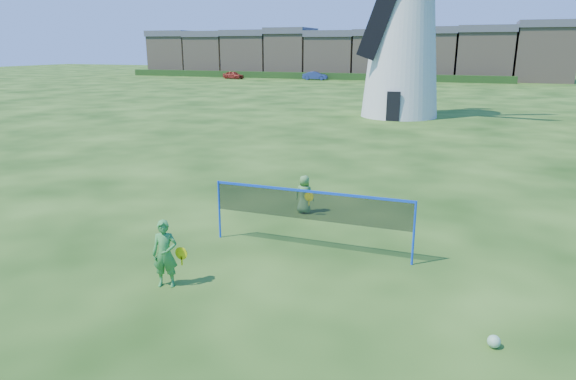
% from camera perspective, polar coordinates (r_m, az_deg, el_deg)
% --- Properties ---
extents(ground, '(220.00, 220.00, 0.00)m').
position_cam_1_polar(ground, '(12.53, -1.67, -7.11)').
color(ground, black).
rests_on(ground, ground).
extents(windmill, '(13.01, 5.42, 16.96)m').
position_cam_1_polar(windmill, '(37.75, 12.84, 16.70)').
color(windmill, silver).
rests_on(windmill, ground).
extents(badminton_net, '(5.05, 0.05, 1.55)m').
position_cam_1_polar(badminton_net, '(12.33, 2.51, -1.86)').
color(badminton_net, blue).
rests_on(badminton_net, ground).
extents(player_girl, '(0.73, 0.49, 1.45)m').
position_cam_1_polar(player_girl, '(10.93, -13.67, -7.00)').
color(player_girl, '#388C3C').
rests_on(player_girl, ground).
extents(player_boy, '(0.65, 0.42, 1.17)m').
position_cam_1_polar(player_boy, '(15.31, 1.85, -0.49)').
color(player_boy, '#528C43').
rests_on(player_boy, ground).
extents(play_ball, '(0.22, 0.22, 0.22)m').
position_cam_1_polar(play_ball, '(9.54, 22.17, -15.51)').
color(play_ball, green).
rests_on(play_ball, ground).
extents(terraced_houses, '(68.50, 8.40, 8.39)m').
position_cam_1_polar(terraced_houses, '(85.51, 5.95, 15.09)').
color(terraced_houses, gray).
rests_on(terraced_houses, ground).
extents(hedge, '(62.00, 0.80, 1.00)m').
position_cam_1_polar(hedge, '(81.21, 1.56, 12.74)').
color(hedge, '#193814').
rests_on(hedge, ground).
extents(car_left, '(3.68, 2.08, 1.18)m').
position_cam_1_polar(car_left, '(81.52, -6.17, 12.74)').
color(car_left, maroon).
rests_on(car_left, ground).
extents(car_right, '(3.85, 1.71, 1.23)m').
position_cam_1_polar(car_right, '(78.78, 3.07, 12.72)').
color(car_right, navy).
rests_on(car_right, ground).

